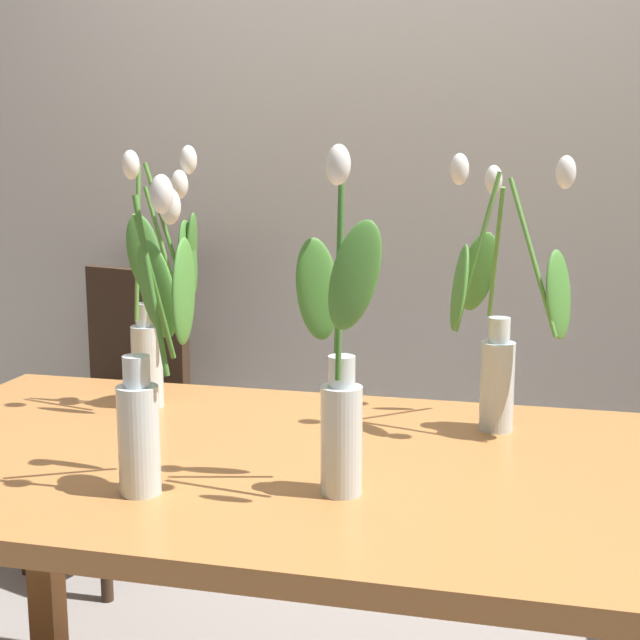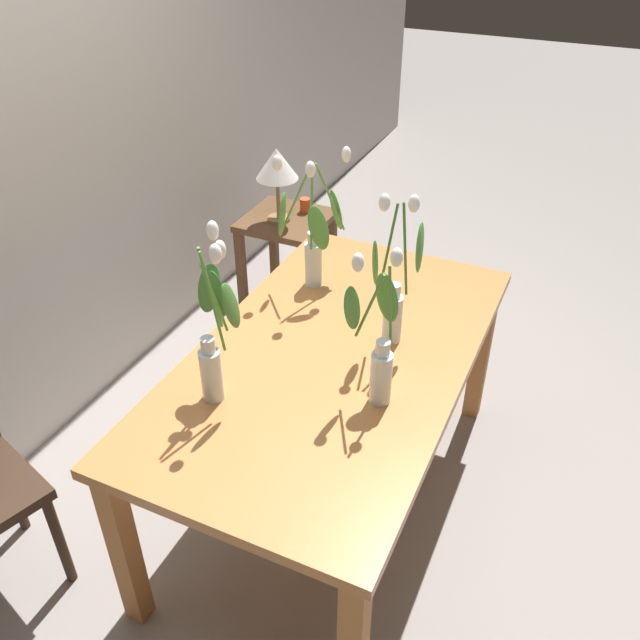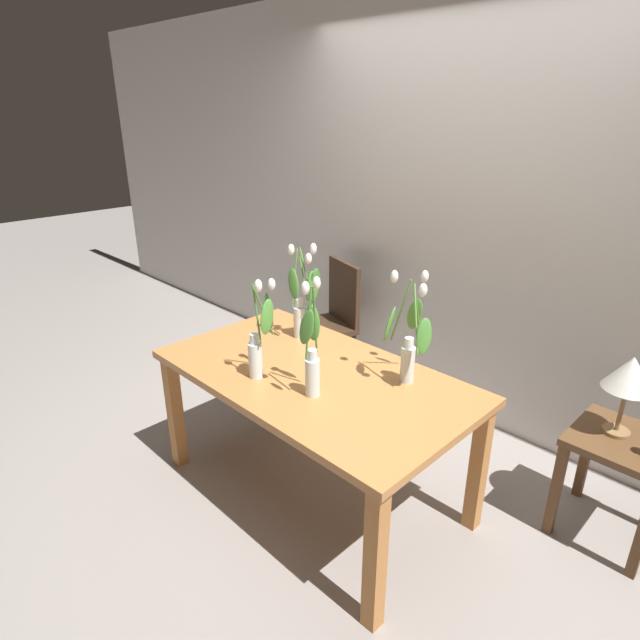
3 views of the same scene
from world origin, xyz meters
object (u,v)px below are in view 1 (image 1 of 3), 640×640
tulip_vase_0 (498,331)px  tulip_vase_2 (149,383)px  tulip_vase_1 (158,311)px  tulip_vase_3 (340,379)px  dining_table (279,502)px  dining_chair (117,400)px

tulip_vase_0 → tulip_vase_2: tulip_vase_0 is taller
tulip_vase_1 → tulip_vase_3: bearing=-39.3°
dining_table → tulip_vase_2: tulip_vase_2 is taller
dining_table → tulip_vase_3: 0.36m
tulip_vase_0 → tulip_vase_3: tulip_vase_3 is taller
tulip_vase_1 → tulip_vase_2: bearing=-67.9°
tulip_vase_3 → dining_chair: bearing=130.4°
tulip_vase_3 → tulip_vase_1: bearing=140.7°
dining_table → tulip_vase_1: tulip_vase_1 is taller
tulip_vase_0 → tulip_vase_1: bearing=-179.1°
tulip_vase_1 → tulip_vase_3: tulip_vase_1 is taller
tulip_vase_2 → dining_chair: tulip_vase_2 is taller
tulip_vase_1 → dining_chair: (-0.48, 0.74, -0.43)m
dining_chair → tulip_vase_0: bearing=-31.3°
tulip_vase_1 → tulip_vase_2: (0.19, -0.46, -0.03)m
dining_table → dining_chair: bearing=129.9°
tulip_vase_0 → tulip_vase_2: (-0.53, -0.47, -0.02)m
dining_table → dining_chair: size_ratio=1.72×
dining_table → tulip_vase_3: size_ratio=2.85×
dining_table → tulip_vase_3: (0.15, -0.16, 0.28)m
dining_table → tulip_vase_3: tulip_vase_3 is taller
dining_table → tulip_vase_1: 0.52m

